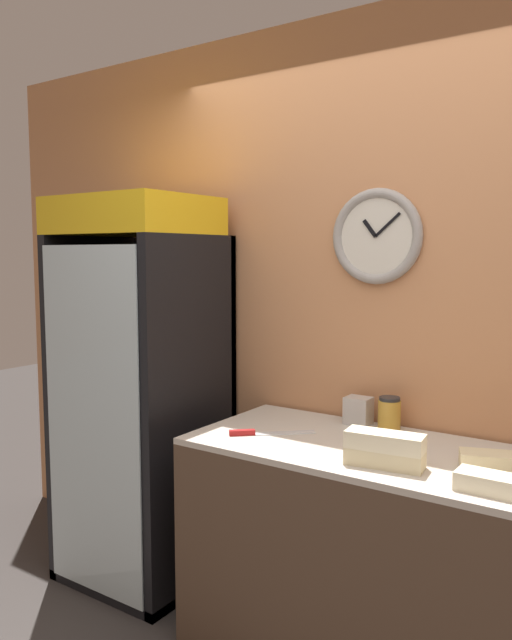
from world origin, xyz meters
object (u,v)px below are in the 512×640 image
Objects in this scene: napkin_dispenser at (358,411)px; sandwich_flat_left at (499,485)px; beverage_cooler at (147,373)px; chefs_knife at (260,433)px; sandwich_stack_bottom at (384,458)px; sandwich_stack_middle at (385,441)px; condiment_jar at (389,413)px; sandwich_flat_right at (502,462)px.

sandwich_flat_left is at bearing -34.99° from napkin_dispenser.
beverage_cooler is 0.83m from chefs_knife.
sandwich_stack_middle is at bearing 0.00° from sandwich_stack_bottom.
beverage_cooler is 7.38× the size of sandwich_flat_left.
beverage_cooler is at bearing 169.94° from sandwich_stack_middle.
condiment_jar is at bearing 110.24° from sandwich_stack_bottom.
beverage_cooler is 1.41m from sandwich_stack_bottom.
sandwich_stack_bottom is at bearing -69.76° from condiment_jar.
condiment_jar is (-0.17, 0.45, -0.02)m from sandwich_stack_middle.
sandwich_stack_middle reaches higher than sandwich_flat_right.
napkin_dispenser is at bearing 11.03° from beverage_cooler.
beverage_cooler is 1.74m from sandwich_flat_right.
napkin_dispenser is (-0.66, 0.26, 0.03)m from sandwich_flat_right.
sandwich_flat_left is 2.16× the size of napkin_dispenser.
sandwich_stack_middle is at bearing -7.65° from chefs_knife.
sandwich_flat_right is 2.13× the size of condiment_jar.
chefs_knife is (-0.58, 0.08, -0.08)m from sandwich_stack_middle.
sandwich_flat_right is 1.03× the size of chefs_knife.
napkin_dispenser is (-0.31, 0.45, 0.03)m from sandwich_stack_bottom.
sandwich_flat_left is (0.39, -0.04, -0.06)m from sandwich_stack_middle.
sandwich_stack_middle is 0.98× the size of chefs_knife.
napkin_dispenser is at bearing 124.44° from sandwich_stack_middle.
condiment_jar reaches higher than sandwich_stack_bottom.
chefs_knife is 0.56m from condiment_jar.
napkin_dispenser is (0.27, 0.38, 0.05)m from chefs_knife.
sandwich_flat_left is 0.24m from sandwich_flat_right.
chefs_knife is (0.80, -0.17, -0.14)m from beverage_cooler.
sandwich_stack_bottom is at bearing 174.13° from sandwich_flat_left.
sandwich_stack_middle is 0.95× the size of sandwich_flat_right.
sandwich_flat_right reaches higher than chefs_knife.
sandwich_stack_bottom is at bearing -10.06° from beverage_cooler.
sandwich_flat_right is at bearing -1.77° from beverage_cooler.
sandwich_stack_bottom is 2.37× the size of napkin_dispenser.
sandwich_flat_left is at bearing -41.20° from condiment_jar.
sandwich_flat_left and sandwich_flat_right have the same top height.
napkin_dispenser is (-0.14, 0.00, -0.01)m from condiment_jar.
sandwich_flat_left is 0.90× the size of chefs_knife.
sandwich_stack_bottom is 0.95× the size of sandwich_flat_right.
sandwich_flat_left is 0.87× the size of sandwich_flat_right.
beverage_cooler reaches higher than napkin_dispenser.
sandwich_stack_middle is 0.59m from chefs_knife.
napkin_dispenser is at bearing 158.44° from sandwich_flat_right.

